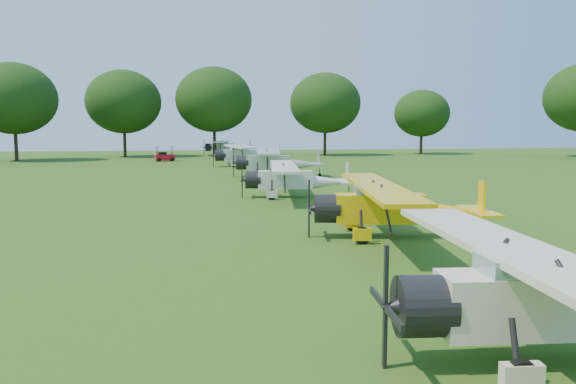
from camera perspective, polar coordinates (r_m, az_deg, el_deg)
name	(u,v)px	position (r m, az deg, el deg)	size (l,w,h in m)	color
ground	(311,211)	(26.76, 2.32, -1.97)	(160.00, 160.00, 0.00)	#284E13
tree_belt	(384,42)	(27.91, 9.76, 14.83)	(137.36, 130.27, 14.52)	#2D2311
aircraft_1	(562,293)	(10.48, 26.06, -9.17)	(6.54, 10.42, 2.05)	beige
aircraft_2	(393,204)	(20.55, 10.66, -1.17)	(6.74, 10.68, 2.10)	yellow
aircraft_3	(294,177)	(32.12, 0.57, 1.57)	(6.52, 10.35, 2.03)	silver
aircraft_4	(275,160)	(46.10, -1.32, 3.26)	(7.52, 11.95, 2.35)	silver
aircraft_5	(246,153)	(59.32, -4.32, 3.95)	(7.52, 11.99, 2.36)	silver
aircraft_6	(245,151)	(71.75, -4.37, 4.13)	(5.87, 9.33, 1.83)	silver
aircraft_7	(227,146)	(85.57, -6.26, 4.67)	(7.55, 11.94, 2.35)	silver
golf_cart	(164,156)	(70.29, -12.45, 3.60)	(2.51, 1.83, 1.94)	red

